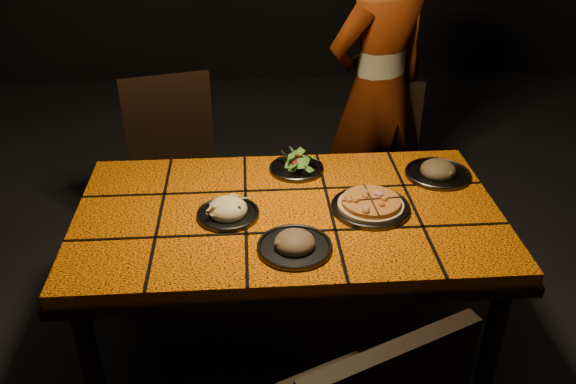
{
  "coord_description": "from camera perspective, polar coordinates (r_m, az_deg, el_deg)",
  "views": [
    {
      "loc": [
        -0.14,
        -1.95,
        1.98
      ],
      "look_at": [
        0.0,
        0.01,
        0.82
      ],
      "focal_mm": 38.0,
      "sensor_mm": 36.0,
      "label": 1
    }
  ],
  "objects": [
    {
      "name": "room_shell",
      "position": [
        2.01,
        0.01,
        16.72
      ],
      "size": [
        6.04,
        7.04,
        3.08
      ],
      "color": "black",
      "rests_on": "ground"
    },
    {
      "name": "dining_table",
      "position": [
        2.35,
        0.0,
        -3.3
      ],
      "size": [
        1.62,
        0.92,
        0.75
      ],
      "color": "orange",
      "rests_on": "ground"
    },
    {
      "name": "chair_far_left",
      "position": [
        3.11,
        -10.52,
        2.76
      ],
      "size": [
        0.53,
        0.53,
        0.97
      ],
      "rotation": [
        0.0,
        0.0,
        0.24
      ],
      "color": "black",
      "rests_on": "ground"
    },
    {
      "name": "chair_far_right",
      "position": [
        3.45,
        8.9,
        4.29
      ],
      "size": [
        0.48,
        0.48,
        0.83
      ],
      "rotation": [
        0.0,
        0.0,
        -0.36
      ],
      "color": "black",
      "rests_on": "ground"
    },
    {
      "name": "diner",
      "position": [
        3.24,
        8.45,
        9.38
      ],
      "size": [
        0.72,
        0.61,
        1.66
      ],
      "primitive_type": "imported",
      "rotation": [
        0.0,
        0.0,
        3.58
      ],
      "color": "brown",
      "rests_on": "ground"
    },
    {
      "name": "plate_pizza",
      "position": [
        2.32,
        7.74,
        -1.25
      ],
      "size": [
        0.3,
        0.3,
        0.04
      ],
      "color": "#3D3D42",
      "rests_on": "dining_table"
    },
    {
      "name": "plate_pasta",
      "position": [
        2.27,
        -5.63,
        -1.81
      ],
      "size": [
        0.23,
        0.23,
        0.08
      ],
      "color": "#3D3D42",
      "rests_on": "dining_table"
    },
    {
      "name": "plate_salad",
      "position": [
        2.57,
        0.81,
        2.54
      ],
      "size": [
        0.23,
        0.23,
        0.07
      ],
      "color": "#3D3D42",
      "rests_on": "dining_table"
    },
    {
      "name": "plate_mushroom_a",
      "position": [
        2.09,
        0.63,
        -4.85
      ],
      "size": [
        0.26,
        0.26,
        0.09
      ],
      "color": "#3D3D42",
      "rests_on": "dining_table"
    },
    {
      "name": "plate_mushroom_b",
      "position": [
        2.6,
        13.86,
        1.95
      ],
      "size": [
        0.27,
        0.27,
        0.09
      ],
      "color": "#3D3D42",
      "rests_on": "dining_table"
    }
  ]
}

